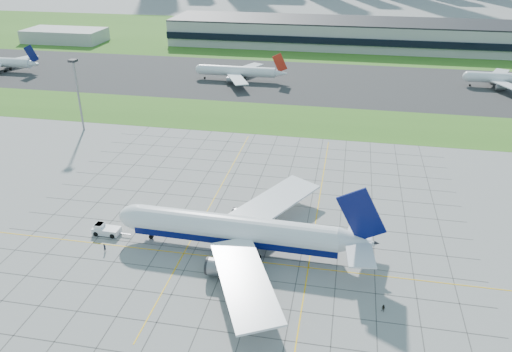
# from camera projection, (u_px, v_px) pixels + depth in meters

# --- Properties ---
(ground) EXTENTS (1400.00, 1400.00, 0.00)m
(ground) POSITION_uv_depth(u_px,v_px,m) (229.00, 253.00, 112.01)
(ground) COLOR gray
(ground) RESTS_ON ground
(grass_median) EXTENTS (700.00, 35.00, 0.04)m
(grass_median) POSITION_uv_depth(u_px,v_px,m) (284.00, 119.00, 191.24)
(grass_median) COLOR #34651D
(grass_median) RESTS_ON ground
(asphalt_taxiway) EXTENTS (700.00, 75.00, 0.04)m
(asphalt_taxiway) POSITION_uv_depth(u_px,v_px,m) (300.00, 81.00, 239.65)
(asphalt_taxiway) COLOR #383838
(asphalt_taxiway) RESTS_ON ground
(grass_far) EXTENTS (700.00, 145.00, 0.04)m
(grass_far) POSITION_uv_depth(u_px,v_px,m) (318.00, 37.00, 336.50)
(grass_far) COLOR #34651D
(grass_far) RESTS_ON ground
(apron_markings) EXTENTS (120.00, 130.00, 0.03)m
(apron_markings) POSITION_uv_depth(u_px,v_px,m) (242.00, 227.00, 121.70)
(apron_markings) COLOR #474744
(apron_markings) RESTS_ON ground
(terminal) EXTENTS (260.00, 43.00, 15.80)m
(terminal) POSITION_uv_depth(u_px,v_px,m) (381.00, 35.00, 304.13)
(terminal) COLOR #B7B7B2
(terminal) RESTS_ON ground
(service_block) EXTENTS (50.00, 25.00, 8.00)m
(service_block) POSITION_uv_depth(u_px,v_px,m) (65.00, 35.00, 322.16)
(service_block) COLOR #B7B7B2
(service_block) RESTS_ON ground
(light_mast) EXTENTS (2.50, 2.50, 25.60)m
(light_mast) POSITION_uv_depth(u_px,v_px,m) (77.00, 86.00, 173.90)
(light_mast) COLOR gray
(light_mast) RESTS_ON ground
(airliner) EXTENTS (60.28, 61.05, 18.97)m
(airliner) POSITION_uv_depth(u_px,v_px,m) (237.00, 230.00, 110.92)
(airliner) COLOR white
(airliner) RESTS_ON ground
(pushback_tug) EXTENTS (9.41, 3.45, 2.61)m
(pushback_tug) POSITION_uv_depth(u_px,v_px,m) (105.00, 230.00, 118.66)
(pushback_tug) COLOR white
(pushback_tug) RESTS_ON ground
(crew_near) EXTENTS (0.59, 0.79, 1.96)m
(crew_near) POSITION_uv_depth(u_px,v_px,m) (105.00, 248.00, 112.16)
(crew_near) COLOR black
(crew_near) RESTS_ON ground
(crew_far) EXTENTS (0.97, 0.93, 1.57)m
(crew_far) POSITION_uv_depth(u_px,v_px,m) (383.00, 308.00, 94.52)
(crew_far) COLOR black
(crew_far) RESTS_ON ground
(distant_jet_0) EXTENTS (37.93, 42.66, 14.08)m
(distant_jet_0) POSITION_uv_depth(u_px,v_px,m) (2.00, 62.00, 254.90)
(distant_jet_0) COLOR white
(distant_jet_0) RESTS_ON ground
(distant_jet_1) EXTENTS (42.57, 42.66, 14.08)m
(distant_jet_1) POSITION_uv_depth(u_px,v_px,m) (238.00, 71.00, 238.56)
(distant_jet_1) COLOR white
(distant_jet_1) RESTS_ON ground
(distant_jet_2) EXTENTS (33.36, 42.66, 14.08)m
(distant_jet_2) POSITION_uv_depth(u_px,v_px,m) (502.00, 78.00, 227.72)
(distant_jet_2) COLOR white
(distant_jet_2) RESTS_ON ground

